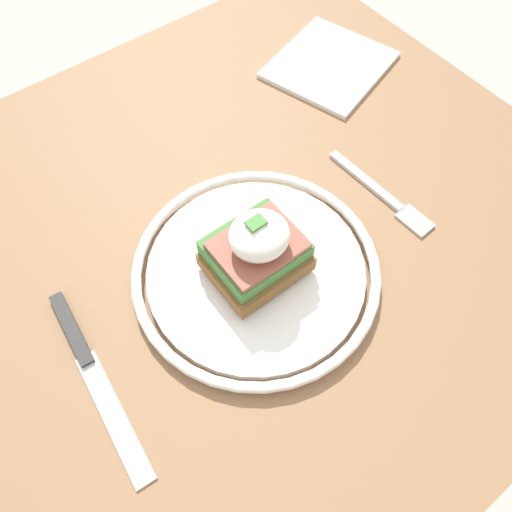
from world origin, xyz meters
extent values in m
plane|color=#B2ADA3|center=(0.00, 0.00, 0.00)|extent=(6.00, 6.00, 0.00)
cube|color=#846042|center=(0.00, 0.00, 0.72)|extent=(0.84, 0.65, 0.03)
cylinder|color=#846042|center=(-0.36, -0.27, 0.35)|extent=(0.06, 0.06, 0.71)
cylinder|color=#846042|center=(-0.36, 0.27, 0.35)|extent=(0.06, 0.06, 0.71)
cylinder|color=white|center=(-0.04, 0.06, 0.74)|extent=(0.21, 0.21, 0.01)
torus|color=white|center=(-0.04, 0.06, 0.75)|extent=(0.24, 0.24, 0.01)
cube|color=brown|center=(-0.04, 0.06, 0.76)|extent=(0.09, 0.07, 0.02)
cube|color=#427A38|center=(-0.04, 0.05, 0.78)|extent=(0.08, 0.07, 0.02)
cube|color=brown|center=(-0.04, 0.06, 0.79)|extent=(0.08, 0.06, 0.01)
ellipsoid|color=white|center=(-0.04, 0.06, 0.81)|extent=(0.05, 0.05, 0.03)
cylinder|color=#EAD166|center=(-0.04, 0.01, 0.76)|extent=(0.05, 0.05, 0.00)
cube|color=#47843D|center=(-0.04, 0.06, 0.83)|extent=(0.02, 0.01, 0.00)
cube|color=silver|center=(-0.20, 0.04, 0.74)|extent=(0.01, 0.10, 0.00)
cube|color=silver|center=(-0.20, 0.11, 0.74)|extent=(0.02, 0.04, 0.00)
cube|color=#2D2D2D|center=(0.13, 0.00, 0.74)|extent=(0.02, 0.08, 0.01)
cube|color=silver|center=(0.14, 0.09, 0.74)|extent=(0.03, 0.13, 0.00)
cube|color=white|center=(-0.29, -0.13, 0.74)|extent=(0.17, 0.16, 0.01)
camera|label=1|loc=(0.10, 0.24, 1.17)|focal=35.00mm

